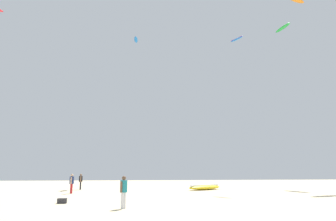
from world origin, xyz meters
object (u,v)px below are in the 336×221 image
Objects in this scene: kite_aloft_2 at (296,0)px; kite_aloft_1 at (283,28)px; person_left at (81,180)px; kite_grounded_near at (205,187)px; kite_aloft_4 at (136,40)px; person_midground at (72,182)px; kite_aloft_0 at (237,39)px; cooler_box at (62,201)px; person_foreground at (124,189)px.

kite_aloft_1 is at bearing 91.61° from kite_aloft_2.
person_left is 0.36× the size of kite_grounded_near.
kite_aloft_4 is (-23.98, 3.22, -2.10)m from kite_aloft_1.
person_midground is 25.59m from kite_aloft_0.
kite_aloft_4 reaches higher than cooler_box.
kite_aloft_4 is (6.13, 18.43, 22.14)m from person_midground.
kite_aloft_4 is (1.40, 31.12, 22.15)m from person_foreground.
kite_aloft_2 is 1.59× the size of kite_aloft_4.
cooler_box is 0.14× the size of kite_aloft_1.
cooler_box is 45.65m from kite_aloft_1.
person_midground is 0.37× the size of kite_grounded_near.
kite_grounded_near is at bearing 46.69° from cooler_box.
kite_aloft_0 is (17.38, 14.35, 18.06)m from cooler_box.
person_left is at bearing -163.76° from kite_aloft_1.
kite_aloft_0 is at bearing 39.55° from cooler_box.
kite_aloft_0 reaches higher than cooler_box.
kite_aloft_2 is at bearing 26.36° from kite_aloft_0.
person_foreground is at bearing -41.44° from cooler_box.
person_left is 0.44× the size of kite_aloft_1.
kite_grounded_near is at bearing -62.62° from kite_aloft_4.
kite_aloft_1 reaches higher than kite_grounded_near.
cooler_box is 0.15× the size of kite_aloft_2.
kite_aloft_0 is at bearing -11.92° from person_left.
kite_grounded_near is at bearing 22.15° from person_midground.
kite_aloft_0 is (18.29, -1.38, 17.21)m from person_left.
kite_aloft_1 is at bearing 32.04° from person_midground.
person_foreground reaches higher than person_left.
kite_aloft_1 is at bearing -97.45° from person_foreground.
kite_aloft_1 is 24.28m from kite_aloft_4.
person_midground is 3.16× the size of cooler_box.
person_foreground is 5.19m from cooler_box.
kite_aloft_1 is 4.99m from kite_aloft_2.
kite_aloft_1 reaches higher than kite_aloft_0.
kite_grounded_near is at bearing -168.82° from kite_aloft_0.
person_foreground is 43.97m from kite_aloft_2.
person_left is (-4.75, 19.12, -0.01)m from person_foreground.
cooler_box is 28.88m from kite_aloft_0.
person_midground is at bearing 95.51° from cooler_box.
kite_aloft_1 is (11.83, 10.16, 7.05)m from kite_aloft_0.
person_midground is 0.45× the size of kite_aloft_1.
kite_aloft_4 is at bearing 162.81° from kite_aloft_2.
person_left is at bearing -117.15° from kite_aloft_4.
kite_aloft_0 is at bearing -153.64° from kite_aloft_2.
kite_aloft_4 is (6.15, 12.00, 22.16)m from person_left.
kite_aloft_2 is (11.95, 5.92, 9.70)m from kite_aloft_0.
person_foreground is at bearing -92.57° from kite_aloft_4.
person_foreground is 3.12× the size of cooler_box.
cooler_box is (-12.65, -13.42, -0.12)m from kite_grounded_near.
person_left is 13.78m from kite_grounded_near.
kite_aloft_1 reaches higher than person_midground.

